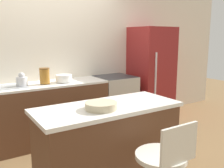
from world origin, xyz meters
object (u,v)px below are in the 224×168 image
at_px(oven_range, 115,101).
at_px(refrigerator, 151,74).
at_px(kettle, 22,80).
at_px(mixing_bowl, 64,78).

xyz_separation_m(oven_range, refrigerator, (0.81, -0.02, 0.43)).
distance_m(oven_range, kettle, 1.67).
distance_m(oven_range, refrigerator, 0.92).
bearing_deg(oven_range, mixing_bowl, -177.48).
bearing_deg(mixing_bowl, oven_range, 2.52).
distance_m(refrigerator, kettle, 2.40).
relative_size(oven_range, mixing_bowl, 3.71).
height_order(refrigerator, mixing_bowl, refrigerator).
relative_size(oven_range, refrigerator, 0.52).
relative_size(refrigerator, mixing_bowl, 7.19).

